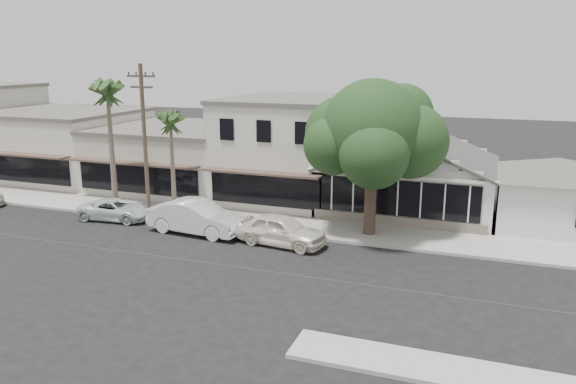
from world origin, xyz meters
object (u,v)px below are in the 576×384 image
at_px(utility_pole, 145,139).
at_px(shade_tree, 372,134).
at_px(car_1, 197,217).
at_px(car_2, 116,210).
at_px(car_0, 281,230).

xyz_separation_m(utility_pole, shade_tree, (12.79, 1.62, 0.69)).
relative_size(car_1, car_2, 1.25).
bearing_deg(car_0, utility_pole, 87.26).
bearing_deg(utility_pole, shade_tree, 7.21).
distance_m(utility_pole, shade_tree, 12.91).
bearing_deg(car_0, car_2, 92.66).
bearing_deg(utility_pole, car_2, -158.58).
relative_size(car_0, car_2, 1.07).
height_order(utility_pole, car_2, utility_pole).
distance_m(car_0, car_2, 10.78).
bearing_deg(car_1, car_0, -87.95).
height_order(utility_pole, car_1, utility_pole).
relative_size(utility_pole, car_1, 1.65).
bearing_deg(shade_tree, car_2, -170.94).
relative_size(utility_pole, car_0, 1.92).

